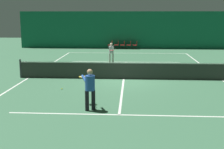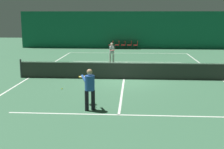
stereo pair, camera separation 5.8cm
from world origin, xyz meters
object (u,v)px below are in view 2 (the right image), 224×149
player_near (89,86)px  tennis_ball (62,89)px  courtside_chair_3 (130,44)px  player_far (112,51)px  tennis_net (124,70)px  courtside_chair_1 (118,44)px  courtside_chair_2 (124,44)px  courtside_chair_0 (112,44)px  courtside_chair_4 (136,45)px

player_near → tennis_ball: size_ratio=24.37×
courtside_chair_3 → player_near: bearing=-3.6°
courtside_chair_3 → player_far: bearing=-7.6°
tennis_net → courtside_chair_1: size_ratio=14.29×
courtside_chair_3 → courtside_chair_2: bearing=-90.0°
courtside_chair_1 → player_far: bearing=0.1°
courtside_chair_0 → player_near: bearing=1.6°
courtside_chair_3 → courtside_chair_4: same height
tennis_ball → courtside_chair_1: bearing=84.1°
courtside_chair_4 → player_far: bearing=-11.3°
player_far → courtside_chair_0: player_far is taller
player_far → courtside_chair_4: bearing=163.3°
tennis_net → tennis_ball: tennis_net is taller
player_near → courtside_chair_3: (1.34, 21.18, -0.45)m
courtside_chair_2 → tennis_ball: bearing=-7.9°
courtside_chair_2 → tennis_ball: 18.13m
courtside_chair_0 → courtside_chair_3: 1.94m
tennis_net → courtside_chair_4: tennis_net is taller
player_near → courtside_chair_4: player_near is taller
player_near → courtside_chair_1: bearing=-24.9°
tennis_net → courtside_chair_0: (-1.75, 15.29, -0.03)m
courtside_chair_0 → courtside_chair_4: (2.59, 0.00, 0.00)m
courtside_chair_0 → courtside_chair_2: size_ratio=1.00×
courtside_chair_1 → tennis_ball: bearing=-5.9°
player_far → courtside_chair_0: 9.61m
courtside_chair_2 → courtside_chair_3: 0.65m
tennis_net → courtside_chair_2: 15.29m
tennis_net → courtside_chair_3: (0.19, 15.29, -0.03)m
courtside_chair_2 → courtside_chair_4: 1.29m
player_near → courtside_chair_4: size_ratio=1.92×
player_far → tennis_net: bearing=5.4°
tennis_net → player_far: bearing=100.7°
player_near → tennis_ball: 3.81m
courtside_chair_4 → courtside_chair_0: bearing=-90.0°
courtside_chair_1 → courtside_chair_4: size_ratio=1.00×
tennis_net → player_near: bearing=-101.0°
courtside_chair_1 → courtside_chair_0: bearing=-90.0°
courtside_chair_2 → courtside_chair_0: bearing=-90.0°
courtside_chair_2 → courtside_chair_4: (1.29, 0.00, 0.00)m
player_near → player_far: 11.60m
courtside_chair_4 → tennis_ball: size_ratio=12.73×
tennis_net → courtside_chair_4: bearing=86.9°
courtside_chair_2 → courtside_chair_4: same height
courtside_chair_2 → courtside_chair_3: size_ratio=1.00×
player_far → courtside_chair_2: player_far is taller
courtside_chair_1 → courtside_chair_2: same height
player_far → courtside_chair_0: (-0.67, 9.58, -0.40)m
tennis_ball → tennis_net: bearing=42.0°
player_near → courtside_chair_1: size_ratio=1.92×
player_near → tennis_ball: (-1.82, 3.22, -0.90)m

